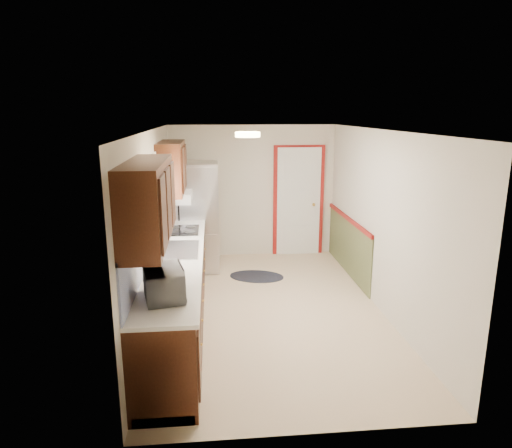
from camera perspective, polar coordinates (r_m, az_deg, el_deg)
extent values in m
cube|color=beige|center=(6.34, 1.65, -10.59)|extent=(3.20, 5.20, 0.12)
cube|color=white|center=(5.78, 1.82, 11.63)|extent=(3.20, 5.20, 0.12)
cube|color=beige|center=(8.38, -0.43, 4.08)|extent=(3.20, 0.10, 2.40)
cube|color=beige|center=(3.60, 6.84, -9.55)|extent=(3.20, 0.10, 2.40)
cube|color=beige|center=(5.95, -12.75, -0.34)|extent=(0.10, 5.20, 2.40)
cube|color=beige|center=(6.31, 15.37, 0.31)|extent=(0.10, 5.20, 2.40)
cube|color=#36180C|center=(5.86, -9.77, -8.12)|extent=(0.60, 4.00, 0.90)
cube|color=white|center=(5.70, -9.81, -3.74)|extent=(0.63, 4.00, 0.04)
cube|color=#5876D7|center=(5.66, -13.00, -0.94)|extent=(0.02, 4.00, 0.55)
cube|color=#36180C|center=(4.24, -13.41, 2.60)|extent=(0.35, 1.40, 0.75)
cube|color=#36180C|center=(6.90, -10.48, 6.98)|extent=(0.35, 1.20, 0.75)
cube|color=white|center=(5.67, -13.06, 3.29)|extent=(0.02, 1.00, 0.90)
cube|color=#C76325|center=(5.61, -12.80, 6.82)|extent=(0.05, 1.12, 0.24)
cube|color=#B7B7BC|center=(5.79, -9.80, -3.20)|extent=(0.52, 0.82, 0.02)
cube|color=white|center=(7.01, -9.88, 3.39)|extent=(0.45, 0.60, 0.15)
cube|color=maroon|center=(8.50, 5.31, 2.80)|extent=(0.94, 0.05, 2.08)
cube|color=white|center=(8.48, 5.34, 2.77)|extent=(0.80, 0.04, 2.00)
cube|color=#4E5530|center=(7.73, 11.43, -2.75)|extent=(0.02, 2.30, 0.90)
cube|color=maroon|center=(7.61, 11.50, 0.64)|extent=(0.04, 2.30, 0.06)
cylinder|color=#FFD88C|center=(5.55, -1.04, 11.13)|extent=(0.30, 0.30, 0.06)
imported|color=white|center=(4.32, -11.41, -6.90)|extent=(0.39, 0.57, 0.35)
cube|color=#B7B7BC|center=(7.72, -7.52, 0.91)|extent=(0.76, 0.71, 1.82)
cylinder|color=black|center=(7.37, -9.55, -0.51)|extent=(0.02, 0.02, 1.27)
ellipsoid|color=black|center=(7.50, 0.08, -6.56)|extent=(1.00, 0.79, 0.01)
cube|color=black|center=(6.70, -9.25, -0.79)|extent=(0.49, 0.58, 0.02)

